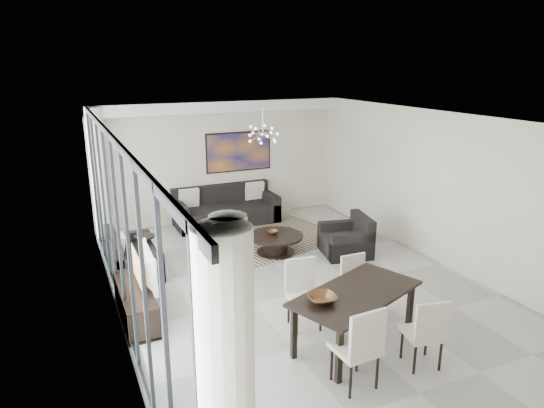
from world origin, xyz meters
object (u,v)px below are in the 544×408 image
coffee_table (276,243)px  television (143,268)px  sofa_main (226,211)px  tv_console (135,303)px  dining_table (356,298)px

coffee_table → television: bearing=-153.0°
coffee_table → sofa_main: (-0.29, 2.26, 0.08)m
tv_console → dining_table: (2.64, -1.96, 0.45)m
coffee_table → sofa_main: bearing=97.3°
sofa_main → television: size_ratio=2.44×
tv_console → sofa_main: bearing=54.0°
television → dining_table: size_ratio=0.48×
coffee_table → sofa_main: 2.28m
tv_console → television: size_ratio=1.57×
dining_table → television: bearing=141.0°
coffee_table → television: size_ratio=1.11×
coffee_table → sofa_main: sofa_main is taller
coffee_table → dining_table: bearing=-96.6°
tv_console → television: (0.16, 0.04, 0.54)m
dining_table → coffee_table: bearing=83.4°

